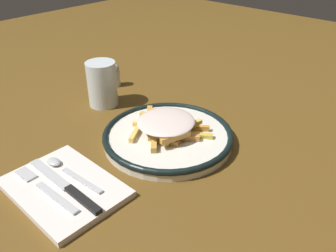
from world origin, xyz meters
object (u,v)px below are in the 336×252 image
knife (69,189)px  water_glass (102,84)px  fries_heap (166,124)px  spoon (65,169)px  napkin (64,188)px  plate (168,136)px  salt_shaker (114,75)px  fork (46,189)px

knife → water_glass: (0.27, 0.24, 0.04)m
knife → water_glass: size_ratio=1.81×
fries_heap → spoon: bearing=165.6°
napkin → plate: bearing=-7.2°
knife → salt_shaker: (0.37, 0.30, 0.02)m
spoon → knife: bearing=-116.3°
plate → fork: bearing=171.1°
fries_heap → knife: (-0.25, 0.00, -0.02)m
napkin → salt_shaker: salt_shaker is taller
plate → napkin: 0.25m
fries_heap → spoon: fries_heap is taller
fries_heap → plate: bearing=-113.6°
salt_shaker → spoon: bearing=-143.6°
plate → knife: bearing=177.2°
fries_heap → spoon: (-0.22, 0.06, -0.02)m
fries_heap → knife: size_ratio=0.91×
knife → water_glass: bearing=41.2°
plate → salt_shaker: size_ratio=4.19×
plate → water_glass: 0.25m
knife → spoon: spoon is taller
fork → salt_shaker: size_ratio=2.59×
plate → spoon: bearing=163.3°
plate → water_glass: size_ratio=2.46×
spoon → plate: bearing=-16.7°
plate → salt_shaker: bearing=69.3°
knife → salt_shaker: size_ratio=3.09×
napkin → spoon: spoon is taller
fork → plate: bearing=-8.9°
plate → spoon: (-0.22, 0.07, 0.00)m
napkin → fork: 0.03m
napkin → spoon: (0.03, 0.03, 0.01)m
water_glass → fork: bearing=-145.4°
napkin → water_glass: water_glass is taller
water_glass → fries_heap: bearing=-94.3°
spoon → fries_heap: bearing=-14.4°
spoon → salt_shaker: 0.42m
knife → spoon: (0.03, 0.05, 0.00)m
napkin → fork: fork is taller
salt_shaker → knife: bearing=-140.3°
fries_heap → napkin: fries_heap is taller
fries_heap → napkin: bearing=174.8°
fork → water_glass: bearing=34.6°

